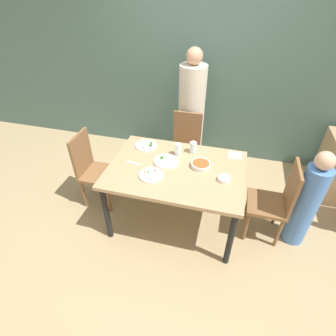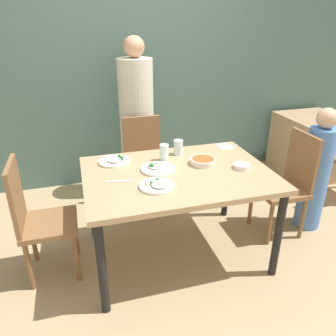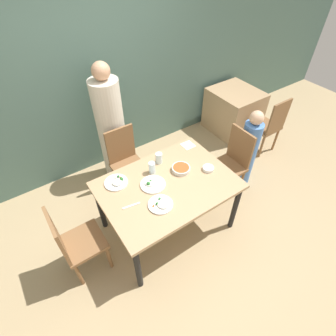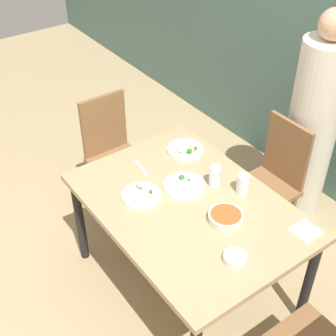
% 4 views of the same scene
% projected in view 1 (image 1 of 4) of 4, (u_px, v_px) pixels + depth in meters
% --- Properties ---
extents(ground_plane, '(10.00, 10.00, 0.00)m').
position_uv_depth(ground_plane, '(175.00, 218.00, 3.18)').
color(ground_plane, tan).
extents(wall_back, '(10.00, 0.06, 2.70)m').
position_uv_depth(wall_back, '(204.00, 66.00, 3.59)').
color(wall_back, '#4C6B60').
rests_on(wall_back, ground_plane).
extents(dining_table, '(1.41, 1.00, 0.76)m').
position_uv_depth(dining_table, '(176.00, 174.00, 2.77)').
color(dining_table, tan).
rests_on(dining_table, ground_plane).
extents(chair_adult_spot, '(0.40, 0.40, 0.94)m').
position_uv_depth(chair_adult_spot, '(185.00, 146.00, 3.54)').
color(chair_adult_spot, brown).
rests_on(chair_adult_spot, ground_plane).
extents(chair_child_spot, '(0.40, 0.40, 0.94)m').
position_uv_depth(chair_child_spot, '(276.00, 200.00, 2.71)').
color(chair_child_spot, brown).
rests_on(chair_child_spot, ground_plane).
extents(chair_empty_left, '(0.40, 0.40, 0.94)m').
position_uv_depth(chair_empty_left, '(93.00, 168.00, 3.15)').
color(chair_empty_left, brown).
rests_on(chair_empty_left, ground_plane).
extents(person_adult, '(0.36, 0.36, 1.68)m').
position_uv_depth(person_adult, '(191.00, 116.00, 3.64)').
color(person_adult, beige).
rests_on(person_adult, ground_plane).
extents(person_child, '(0.24, 0.24, 1.15)m').
position_uv_depth(person_child, '(306.00, 203.00, 2.63)').
color(person_child, '#5184D1').
rests_on(person_child, ground_plane).
extents(bowl_curry, '(0.20, 0.20, 0.05)m').
position_uv_depth(bowl_curry, '(201.00, 165.00, 2.72)').
color(bowl_curry, silver).
rests_on(bowl_curry, dining_table).
extents(plate_rice_adult, '(0.25, 0.25, 0.06)m').
position_uv_depth(plate_rice_adult, '(146.00, 145.00, 3.04)').
color(plate_rice_adult, white).
rests_on(plate_rice_adult, dining_table).
extents(plate_rice_child, '(0.27, 0.27, 0.06)m').
position_uv_depth(plate_rice_child, '(166.00, 160.00, 2.80)').
color(plate_rice_child, white).
rests_on(plate_rice_child, dining_table).
extents(plate_noodles, '(0.25, 0.25, 0.05)m').
position_uv_depth(plate_noodles, '(151.00, 175.00, 2.60)').
color(plate_noodles, white).
rests_on(plate_noodles, dining_table).
extents(bowl_rice_small, '(0.12, 0.12, 0.04)m').
position_uv_depth(bowl_rice_small, '(224.00, 179.00, 2.55)').
color(bowl_rice_small, white).
rests_on(bowl_rice_small, dining_table).
extents(glass_water_tall, '(0.08, 0.08, 0.13)m').
position_uv_depth(glass_water_tall, '(193.00, 147.00, 2.92)').
color(glass_water_tall, silver).
rests_on(glass_water_tall, dining_table).
extents(glass_water_short, '(0.07, 0.07, 0.14)m').
position_uv_depth(glass_water_short, '(178.00, 150.00, 2.87)').
color(glass_water_short, silver).
rests_on(glass_water_short, dining_table).
extents(napkin_folded, '(0.14, 0.14, 0.01)m').
position_uv_depth(napkin_folded, '(235.00, 155.00, 2.90)').
color(napkin_folded, white).
rests_on(napkin_folded, dining_table).
extents(fork_steel, '(0.18, 0.05, 0.01)m').
position_uv_depth(fork_steel, '(134.00, 163.00, 2.78)').
color(fork_steel, silver).
rests_on(fork_steel, dining_table).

